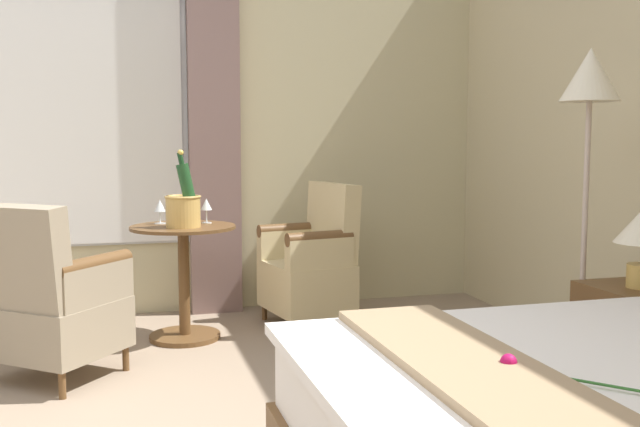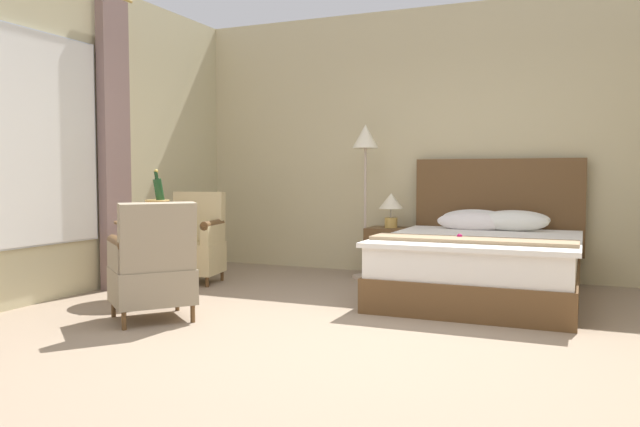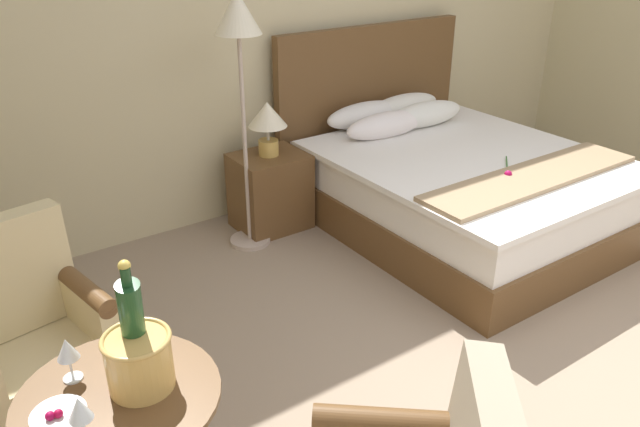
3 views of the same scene
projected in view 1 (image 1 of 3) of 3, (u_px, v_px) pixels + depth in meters
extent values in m
cube|color=beige|center=(63.00, 102.00, 4.91)|extent=(0.12, 6.22, 3.01)
cube|color=white|center=(62.00, 110.00, 4.84)|extent=(0.02, 1.68, 1.88)
cube|color=white|center=(62.00, 110.00, 4.81)|extent=(0.02, 1.59, 1.84)
cube|color=gray|center=(214.00, 113.00, 5.04)|extent=(0.10, 0.36, 2.87)
cube|color=#9A7F5D|center=(498.00, 384.00, 1.89)|extent=(1.66, 0.37, 0.03)
cylinder|color=#2D6628|center=(576.00, 380.00, 1.93)|extent=(0.29, 0.25, 0.01)
sphere|color=#B20F4C|center=(509.00, 362.00, 2.03)|extent=(0.05, 0.05, 0.05)
ellipsoid|color=#33702D|center=(476.00, 388.00, 1.84)|extent=(0.03, 0.05, 0.01)
cube|color=white|center=(567.00, 391.00, 1.84)|extent=(0.11, 0.13, 0.00)
cube|color=brown|center=(639.00, 346.00, 3.35)|extent=(0.50, 0.42, 0.56)
cylinder|color=#C0AC9E|center=(579.00, 385.00, 3.58)|extent=(0.28, 0.28, 0.03)
cylinder|color=#C0AC9E|center=(584.00, 245.00, 3.51)|extent=(0.03, 0.03, 1.40)
cone|color=#EFE5C6|center=(590.00, 75.00, 3.43)|extent=(0.29, 0.29, 0.26)
cylinder|color=brown|center=(185.00, 336.00, 4.48)|extent=(0.44, 0.44, 0.03)
cylinder|color=brown|center=(184.00, 284.00, 4.44)|extent=(0.07, 0.07, 0.70)
cylinder|color=brown|center=(183.00, 227.00, 4.41)|extent=(0.65, 0.65, 0.02)
cylinder|color=tan|center=(183.00, 212.00, 4.32)|extent=(0.21, 0.21, 0.19)
torus|color=tan|center=(183.00, 197.00, 4.31)|extent=(0.22, 0.22, 0.02)
cylinder|color=white|center=(183.00, 200.00, 4.31)|extent=(0.18, 0.18, 0.03)
cylinder|color=#1E4723|center=(187.00, 187.00, 4.31)|extent=(0.09, 0.13, 0.30)
cylinder|color=#193D1E|center=(181.00, 158.00, 4.29)|extent=(0.03, 0.04, 0.08)
sphere|color=gold|center=(180.00, 153.00, 4.28)|extent=(0.04, 0.04, 0.04)
cylinder|color=white|center=(207.00, 223.00, 4.54)|extent=(0.06, 0.06, 0.01)
cylinder|color=white|center=(207.00, 216.00, 4.54)|extent=(0.01, 0.01, 0.08)
cone|color=white|center=(206.00, 204.00, 4.53)|extent=(0.07, 0.07, 0.07)
cylinder|color=white|center=(160.00, 223.00, 4.50)|extent=(0.07, 0.07, 0.01)
cylinder|color=white|center=(160.00, 217.00, 4.50)|extent=(0.01, 0.01, 0.07)
cone|color=white|center=(160.00, 206.00, 4.49)|extent=(0.07, 0.07, 0.07)
cylinder|color=white|center=(182.00, 222.00, 4.58)|extent=(0.17, 0.17, 0.01)
sphere|color=#9F0A30|center=(179.00, 219.00, 4.57)|extent=(0.03, 0.03, 0.03)
sphere|color=maroon|center=(180.00, 218.00, 4.60)|extent=(0.03, 0.03, 0.03)
cylinder|color=brown|center=(264.00, 312.00, 4.95)|extent=(0.04, 0.04, 0.11)
cylinder|color=brown|center=(294.00, 329.00, 4.50)|extent=(0.04, 0.04, 0.11)
cylinder|color=brown|center=(317.00, 306.00, 5.13)|extent=(0.04, 0.04, 0.11)
cylinder|color=brown|center=(351.00, 322.00, 4.68)|extent=(0.04, 0.04, 0.11)
cube|color=beige|center=(306.00, 286.00, 4.79)|extent=(0.67, 0.59, 0.32)
cube|color=beige|center=(332.00, 222.00, 4.84)|extent=(0.57, 0.25, 0.53)
cube|color=beige|center=(289.00, 243.00, 4.98)|extent=(0.17, 0.46, 0.20)
cylinder|color=brown|center=(289.00, 230.00, 4.97)|extent=(0.17, 0.46, 0.09)
cube|color=beige|center=(320.00, 253.00, 4.54)|extent=(0.17, 0.46, 0.20)
cylinder|color=brown|center=(320.00, 238.00, 4.53)|extent=(0.17, 0.46, 0.09)
cylinder|color=brown|center=(126.00, 358.00, 3.85)|extent=(0.04, 0.04, 0.14)
cylinder|color=brown|center=(54.00, 347.00, 4.06)|extent=(0.04, 0.04, 0.14)
cylinder|color=brown|center=(62.00, 385.00, 3.42)|extent=(0.04, 0.04, 0.14)
cube|color=gray|center=(56.00, 326.00, 3.72)|extent=(0.80, 0.81, 0.27)
cube|color=gray|center=(19.00, 258.00, 3.48)|extent=(0.48, 0.54, 0.53)
cube|color=gray|center=(94.00, 284.00, 3.62)|extent=(0.45, 0.39, 0.21)
cylinder|color=brown|center=(94.00, 264.00, 3.60)|extent=(0.45, 0.39, 0.09)
cube|color=gray|center=(22.00, 277.00, 3.81)|extent=(0.45, 0.39, 0.21)
cylinder|color=brown|center=(21.00, 258.00, 3.80)|extent=(0.45, 0.39, 0.09)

